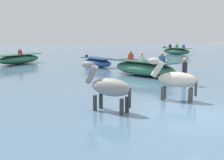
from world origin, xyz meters
The scene contains 9 objects.
ground_plane centered at (0.00, 0.00, 0.00)m, with size 120.00×120.00×0.00m, color #84755B.
water_surface centered at (0.00, 10.00, 0.21)m, with size 90.00×90.00×0.42m, color slate.
horse_lead_grey centered at (-2.09, 1.32, 1.09)m, with size 1.19×1.57×1.85m.
horse_trailing_pinto centered at (0.50, 1.66, 1.09)m, with size 1.38×1.42×1.84m.
boat_far_inshore centered at (-2.92, 16.10, 0.78)m, with size 3.80×3.13×1.20m.
boat_near_starboard centered at (13.76, 19.21, 0.79)m, with size 2.27×3.44×1.19m.
boat_mid_outer centered at (1.72, 11.91, 0.72)m, with size 1.69×2.92×0.75m.
boat_distant_west centered at (2.47, 7.05, 0.83)m, with size 2.69×4.13×1.28m.
person_onlooker_left centered at (2.68, 3.90, 0.87)m, with size 0.36×0.37×1.63m.
Camera 1 is at (-5.33, -6.05, 2.66)m, focal length 45.65 mm.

